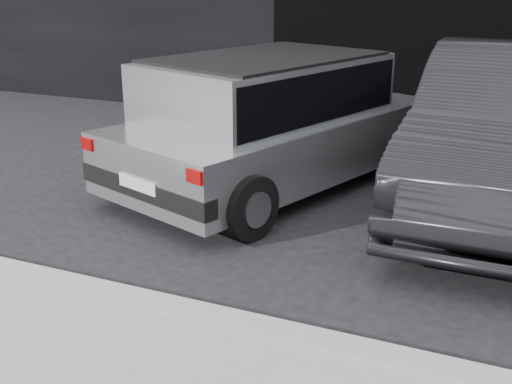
% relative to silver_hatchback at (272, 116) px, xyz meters
% --- Properties ---
extents(ground, '(80.00, 80.00, 0.00)m').
position_rel_silver_hatchback_xyz_m(ground, '(-0.36, -0.56, -0.83)').
color(ground, black).
rests_on(ground, ground).
extents(garage_opening, '(4.00, 0.10, 2.60)m').
position_rel_silver_hatchback_xyz_m(garage_opening, '(0.64, 3.43, 0.47)').
color(garage_opening, black).
rests_on(garage_opening, ground).
extents(curb, '(18.00, 0.25, 0.12)m').
position_rel_silver_hatchback_xyz_m(curb, '(0.64, -3.16, -0.77)').
color(curb, '#979792').
rests_on(curb, ground).
extents(silver_hatchback, '(3.07, 4.50, 1.52)m').
position_rel_silver_hatchback_xyz_m(silver_hatchback, '(0.00, 0.00, 0.00)').
color(silver_hatchback, '#A6A9AB').
rests_on(silver_hatchback, ground).
extents(cat_siamese, '(0.29, 0.77, 0.26)m').
position_rel_silver_hatchback_xyz_m(cat_siamese, '(0.18, -1.44, -0.71)').
color(cat_siamese, beige).
rests_on(cat_siamese, ground).
extents(cat_white, '(0.75, 0.51, 0.39)m').
position_rel_silver_hatchback_xyz_m(cat_white, '(-0.84, -1.16, -0.64)').
color(cat_white, silver).
rests_on(cat_white, ground).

